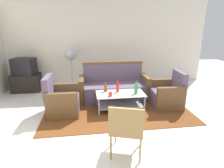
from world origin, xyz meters
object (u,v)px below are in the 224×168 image
object	(u,v)px
wicker_chair	(127,127)
tv_stand	(27,83)
pedestal_fan	(71,56)
bottle_green	(136,89)
coffee_table	(120,99)
bottle_brown	(106,88)
cup	(110,94)
television	(24,66)
armchair_right	(167,95)
couch	(114,88)
armchair_left	(62,101)
bottle_red	(118,87)

from	to	relation	value
wicker_chair	tv_stand	bearing A→B (deg)	143.65
pedestal_fan	bottle_green	bearing A→B (deg)	-49.49
coffee_table	bottle_brown	distance (m)	0.42
bottle_green	wicker_chair	xyz separation A→B (m)	(-0.55, -1.53, -0.03)
bottle_green	wicker_chair	bearing A→B (deg)	-109.72
cup	wicker_chair	world-z (taller)	wicker_chair
tv_stand	television	distance (m)	0.50
armchair_right	bottle_brown	size ratio (longest dim) A/B	3.82
bottle_green	wicker_chair	world-z (taller)	wicker_chair
tv_stand	coffee_table	bearing A→B (deg)	-33.34
armchair_right	television	xyz separation A→B (m)	(-3.72, 1.63, 0.47)
bottle_brown	television	bearing A→B (deg)	145.69
couch	armchair_right	size ratio (longest dim) A/B	2.13
coffee_table	pedestal_fan	xyz separation A→B (m)	(-1.20, 1.73, 0.74)
cup	wicker_chair	xyz separation A→B (m)	(0.05, -1.44, 0.03)
pedestal_fan	wicker_chair	size ratio (longest dim) A/B	1.51
cup	wicker_chair	bearing A→B (deg)	-88.01
bottle_brown	armchair_right	bearing A→B (deg)	-4.13
armchair_left	wicker_chair	bearing A→B (deg)	35.64
bottle_red	tv_stand	distance (m)	2.98
pedestal_fan	coffee_table	bearing A→B (deg)	-55.31
wicker_chair	bottle_brown	bearing A→B (deg)	111.85
bottle_green	television	bearing A→B (deg)	148.76
couch	armchair_left	bearing A→B (deg)	28.95
tv_stand	bottle_brown	bearing A→B (deg)	-34.26
pedestal_fan	wicker_chair	xyz separation A→B (m)	(1.00, -3.34, -0.52)
armchair_left	bottle_green	world-z (taller)	armchair_left
couch	tv_stand	xyz separation A→B (m)	(-2.52, 0.99, -0.06)
tv_stand	television	size ratio (longest dim) A/B	1.18
couch	wicker_chair	bearing A→B (deg)	86.50
bottle_red	armchair_left	bearing A→B (deg)	-176.07
bottle_red	television	xyz separation A→B (m)	(-2.51, 1.59, 0.24)
bottle_brown	wicker_chair	world-z (taller)	wicker_chair
armchair_left	cup	world-z (taller)	armchair_left
coffee_table	pedestal_fan	distance (m)	2.23
bottle_brown	wicker_chair	bearing A→B (deg)	-86.21
armchair_left	bottle_brown	distance (m)	1.02
bottle_red	wicker_chair	size ratio (longest dim) A/B	0.36
pedestal_fan	armchair_left	bearing A→B (deg)	-93.60
armchair_right	bottle_green	distance (m)	0.86
coffee_table	couch	bearing A→B (deg)	93.36
armchair_right	television	distance (m)	4.09
cup	television	distance (m)	2.97
armchair_left	cup	bearing A→B (deg)	81.87
armchair_right	tv_stand	world-z (taller)	armchair_right
bottle_green	armchair_left	bearing A→B (deg)	177.21
armchair_right	coffee_table	bearing A→B (deg)	95.17
cup	tv_stand	xyz separation A→B (m)	(-2.30, 1.85, -0.20)
armchair_left	coffee_table	size ratio (longest dim) A/B	0.77
couch	bottle_brown	size ratio (longest dim) A/B	8.11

